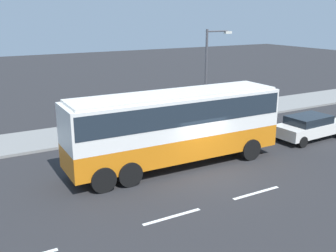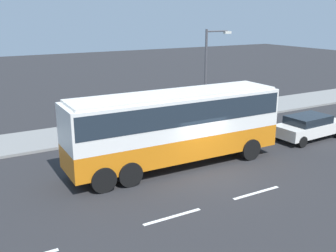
# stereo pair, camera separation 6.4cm
# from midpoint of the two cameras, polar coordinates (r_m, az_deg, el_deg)

# --- Properties ---
(ground_plane) EXTENTS (120.00, 120.00, 0.00)m
(ground_plane) POSITION_cam_midpoint_polar(r_m,az_deg,el_deg) (18.72, 5.40, -6.68)
(ground_plane) COLOR #28282B
(sidewalk_curb) EXTENTS (80.00, 4.00, 0.15)m
(sidewalk_curb) POSITION_cam_midpoint_polar(r_m,az_deg,el_deg) (25.84, -5.66, -0.08)
(sidewalk_curb) COLOR gray
(sidewalk_curb) RESTS_ON ground_plane
(lane_centreline) EXTENTS (38.92, 0.16, 0.01)m
(lane_centreline) POSITION_cam_midpoint_polar(r_m,az_deg,el_deg) (19.29, 20.05, -6.92)
(lane_centreline) COLOR white
(lane_centreline) RESTS_ON ground_plane
(coach_bus) EXTENTS (10.69, 2.73, 3.63)m
(coach_bus) POSITION_cam_midpoint_polar(r_m,az_deg,el_deg) (18.75, 1.04, 0.67)
(coach_bus) COLOR orange
(coach_bus) RESTS_ON ground_plane
(car_white_minivan) EXTENTS (4.65, 2.11, 1.44)m
(car_white_minivan) POSITION_cam_midpoint_polar(r_m,az_deg,el_deg) (24.72, 19.68, -0.02)
(car_white_minivan) COLOR white
(car_white_minivan) RESTS_ON ground_plane
(pedestrian_near_curb) EXTENTS (0.32, 0.32, 1.52)m
(pedestrian_near_curb) POSITION_cam_midpoint_polar(r_m,az_deg,el_deg) (26.58, -1.56, 2.54)
(pedestrian_near_curb) COLOR #38334C
(pedestrian_near_curb) RESTS_ON sidewalk_curb
(street_lamp) EXTENTS (2.00, 0.24, 6.08)m
(street_lamp) POSITION_cam_midpoint_polar(r_m,az_deg,el_deg) (26.40, 5.85, 8.35)
(street_lamp) COLOR #47474C
(street_lamp) RESTS_ON sidewalk_curb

